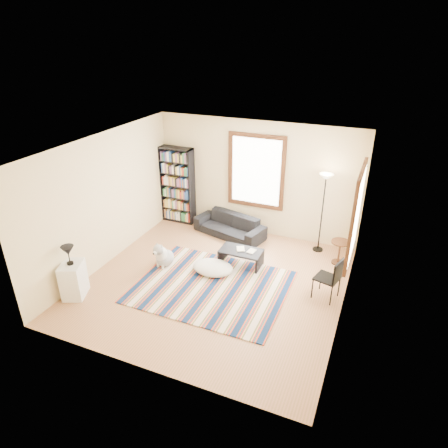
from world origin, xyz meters
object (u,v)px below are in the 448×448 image
at_px(sofa, 230,226).
at_px(bookshelf, 177,185).
at_px(floor_lamp, 322,214).
at_px(white_cabinet, 74,280).
at_px(side_table, 339,252).
at_px(dog, 165,253).
at_px(coffee_table, 241,257).
at_px(floor_cushion, 213,268).
at_px(folding_chair, 327,278).

height_order(sofa, bookshelf, bookshelf).
xyz_separation_m(floor_lamp, white_cabinet, (-3.98, -3.57, -0.58)).
distance_m(side_table, dog, 3.79).
xyz_separation_m(bookshelf, dog, (0.81, -2.11, -0.71)).
height_order(sofa, dog, dog).
relative_size(side_table, dog, 0.93).
bearing_deg(bookshelf, coffee_table, -32.25).
relative_size(coffee_table, side_table, 1.67).
relative_size(floor_cushion, white_cabinet, 1.25).
bearing_deg(bookshelf, dog, -68.93).
xyz_separation_m(sofa, folding_chair, (2.65, -1.67, 0.17)).
height_order(bookshelf, floor_cushion, bookshelf).
distance_m(folding_chair, dog, 3.42).
relative_size(folding_chair, dog, 1.49).
relative_size(sofa, coffee_table, 1.99).
distance_m(folding_chair, white_cabinet, 4.80).
bearing_deg(side_table, coffee_table, -155.51).
xyz_separation_m(coffee_table, folding_chair, (1.90, -0.47, 0.25)).
bearing_deg(sofa, floor_cushion, -64.80).
height_order(coffee_table, floor_lamp, floor_lamp).
bearing_deg(side_table, sofa, 173.43).
distance_m(sofa, white_cabinet, 3.91).
height_order(floor_cushion, white_cabinet, white_cabinet).
height_order(sofa, white_cabinet, white_cabinet).
bearing_deg(folding_chair, sofa, 162.51).
relative_size(bookshelf, dog, 3.46).
bearing_deg(floor_cushion, dog, -172.70).
xyz_separation_m(floor_lamp, dog, (-2.95, -1.94, -0.64)).
distance_m(side_table, folding_chair, 1.37).
distance_m(bookshelf, floor_cushion, 2.88).
bearing_deg(floor_lamp, floor_cushion, -136.00).
height_order(sofa, folding_chair, folding_chair).
bearing_deg(floor_lamp, white_cabinet, -138.09).
relative_size(floor_cushion, side_table, 1.63).
xyz_separation_m(sofa, coffee_table, (0.75, -1.20, -0.08)).
bearing_deg(coffee_table, dog, -156.96).
bearing_deg(folding_chair, bookshelf, 170.08).
distance_m(sofa, bookshelf, 1.76).
xyz_separation_m(bookshelf, side_table, (4.28, -0.58, -0.73)).
bearing_deg(white_cabinet, side_table, 12.79).
bearing_deg(sofa, coffee_table, -43.09).
xyz_separation_m(side_table, dog, (-3.46, -1.53, 0.02)).
distance_m(coffee_table, white_cabinet, 3.42).
bearing_deg(white_cabinet, floor_lamp, 19.61).
xyz_separation_m(floor_cushion, white_cabinet, (-2.11, -1.77, 0.24)).
height_order(bookshelf, dog, bookshelf).
xyz_separation_m(side_table, folding_chair, (-0.05, -1.36, 0.16)).
bearing_deg(dog, floor_lamp, 41.52).
bearing_deg(floor_cushion, side_table, 30.27).
bearing_deg(floor_cushion, white_cabinet, -140.07).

